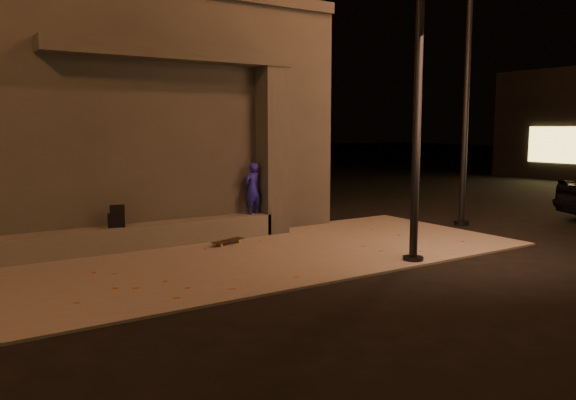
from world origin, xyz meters
TOP-DOWN VIEW (x-y plane):
  - ground at (0.00, 0.00)m, footprint 120.00×120.00m
  - sidewalk at (0.00, 2.00)m, footprint 11.00×4.40m
  - building at (-1.00, 6.49)m, footprint 9.00×5.10m
  - ledge at (-1.50, 3.75)m, footprint 6.00×0.55m
  - column at (1.70, 3.75)m, footprint 0.55×0.55m
  - canopy at (-0.50, 3.80)m, footprint 5.00×0.70m
  - skateboarder at (1.20, 3.75)m, footprint 0.46×0.37m
  - backpack at (-1.76, 3.75)m, footprint 0.34×0.26m
  - skateboard at (0.25, 3.10)m, footprint 0.78×0.42m
  - street_lamp_0 at (2.37, 0.12)m, footprint 0.36×0.36m
  - street_lamp_2 at (6.16, 2.21)m, footprint 0.36×0.36m

SIDE VIEW (x-z plane):
  - ground at x=0.00m, z-range 0.00..0.00m
  - sidewalk at x=0.00m, z-range 0.00..0.04m
  - skateboard at x=0.25m, z-range 0.07..0.15m
  - ledge at x=-1.50m, z-range 0.04..0.49m
  - backpack at x=-1.76m, z-range 0.42..0.86m
  - skateboarder at x=1.20m, z-range 0.49..1.61m
  - column at x=1.70m, z-range 0.04..3.64m
  - building at x=-1.00m, z-range -0.01..5.22m
  - canopy at x=-0.50m, z-range 3.64..3.92m
  - street_lamp_2 at x=6.16m, z-range 0.49..7.93m
  - street_lamp_0 at x=2.37m, z-range 0.49..8.06m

